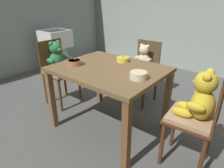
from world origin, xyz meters
The scene contains 9 objects.
ground_plane centered at (0.00, 0.00, -0.02)m, with size 5.20×5.20×0.04m.
dining_table centered at (0.00, 0.00, 0.64)m, with size 1.11×0.89×0.74m.
teddy_chair_near_right centered at (0.93, 0.01, 0.61)m, with size 0.41×0.39×0.97m.
teddy_chair_far_center centered at (-0.06, 0.81, 0.54)m, with size 0.40×0.41×0.86m.
teddy_chair_near_left centered at (-0.93, 0.03, 0.58)m, with size 0.40×0.41×0.89m.
porridge_bowl_cream_near_right centered at (0.40, -0.07, 0.77)m, with size 0.16×0.16×0.06m.
porridge_bowl_terracotta_near_left centered at (-0.34, -0.17, 0.77)m, with size 0.16×0.17×0.13m.
porridge_bowl_yellow_far_center centered at (-0.01, 0.25, 0.76)m, with size 0.14×0.15×0.12m.
sink_basin centered at (-2.05, 0.83, 0.54)m, with size 0.48×0.51×0.82m.
Camera 1 is at (1.23, -1.49, 1.41)m, focal length 31.35 mm.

